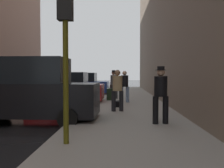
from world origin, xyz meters
TOP-DOWN VIEW (x-y plane):
  - sidewalk at (6.00, 0.00)m, footprint 4.00×40.00m
  - parked_black_suv at (2.65, -1.51)m, footprint 4.64×2.14m
  - parked_red_hatchback at (2.65, 3.95)m, footprint 4.26×2.17m
  - parked_blue_sedan at (2.65, 9.47)m, footprint 4.26×2.18m
  - fire_hydrant at (4.45, 4.06)m, footprint 0.42×0.22m
  - traffic_light at (4.50, -4.59)m, footprint 0.32×0.32m
  - pedestrian_with_beanie at (5.26, 5.57)m, footprint 0.52×0.47m
  - pedestrian_in_jeans at (5.91, 3.55)m, footprint 0.52×0.44m
  - pedestrian_in_tan_coat at (5.57, 0.26)m, footprint 0.52×0.44m
  - pedestrian_with_fedora at (6.94, -2.31)m, footprint 0.52×0.46m
  - rolling_suitcase at (5.07, 4.78)m, footprint 0.38×0.57m
  - duffel_bag at (5.56, 1.62)m, footprint 0.32×0.44m

SIDE VIEW (x-z plane):
  - sidewalk at x=6.00m, z-range 0.00..0.15m
  - duffel_bag at x=5.56m, z-range 0.15..0.43m
  - rolling_suitcase at x=5.07m, z-range -0.03..1.01m
  - fire_hydrant at x=4.45m, z-range 0.15..0.85m
  - parked_red_hatchback at x=2.65m, z-range -0.05..1.74m
  - parked_blue_sedan at x=2.65m, z-range -0.05..1.74m
  - parked_black_suv at x=2.65m, z-range -0.09..2.16m
  - pedestrian_in_jeans at x=5.91m, z-range 0.25..1.96m
  - pedestrian_in_tan_coat at x=5.57m, z-range 0.25..1.96m
  - pedestrian_with_beanie at x=5.26m, z-range 0.25..2.02m
  - pedestrian_with_fedora at x=6.94m, z-range 0.25..2.02m
  - traffic_light at x=4.50m, z-range 0.96..4.56m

